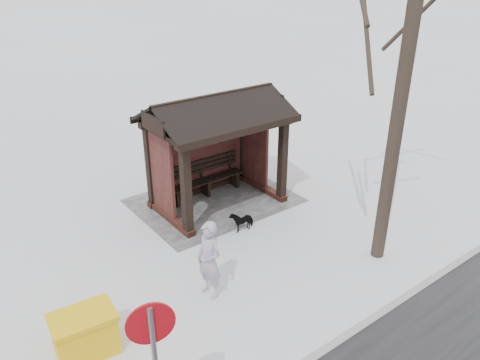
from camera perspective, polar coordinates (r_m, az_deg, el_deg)
The scene contains 8 objects.
ground at distance 12.91m, azimuth -2.66°, elevation -2.87°, with size 120.00×120.00×0.00m, color silver.
kerb at distance 9.66m, azimuth 16.95°, elevation -15.21°, with size 120.00×0.15×0.06m, color gray.
trampled_patch at distance 13.05m, azimuth -3.16°, elevation -2.51°, with size 4.20×3.20×0.02m, color gray.
bus_shelter at distance 12.15m, azimuth -3.29°, elevation 6.43°, with size 3.60×2.40×3.09m.
pedestrian at distance 9.21m, azimuth -3.77°, elevation -9.75°, with size 0.60×0.39×1.65m, color #A296B0.
dog at distance 11.60m, azimuth 0.21°, elevation -4.94°, with size 0.27×0.60×0.50m, color black.
grit_bin at distance 8.69m, azimuth -18.36°, elevation -17.34°, with size 1.11×0.81×0.81m.
road_sign at distance 6.27m, azimuth -10.53°, elevation -19.41°, with size 0.61×0.20×2.44m.
Camera 1 is at (6.35, 9.40, 6.14)m, focal length 35.00 mm.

